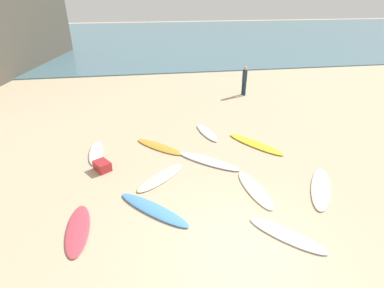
% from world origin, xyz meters
% --- Properties ---
extents(ground_plane, '(120.00, 120.00, 0.00)m').
position_xyz_m(ground_plane, '(0.00, 0.00, 0.00)').
color(ground_plane, '#C6B28E').
extents(ocean_water, '(120.00, 40.00, 0.08)m').
position_xyz_m(ocean_water, '(0.00, 37.45, 0.04)').
color(ocean_water, slate).
rests_on(ocean_water, ground_plane).
extents(surfboard_0, '(2.25, 2.03, 0.09)m').
position_xyz_m(surfboard_0, '(0.15, 4.26, 0.04)').
color(surfboard_0, white).
rests_on(surfboard_0, ground_plane).
extents(surfboard_1, '(0.89, 1.97, 0.08)m').
position_xyz_m(surfboard_1, '(0.61, 6.68, 0.04)').
color(surfboard_1, silver).
rests_on(surfboard_1, ground_plane).
extents(surfboard_2, '(1.94, 1.89, 0.08)m').
position_xyz_m(surfboard_2, '(-1.64, 3.50, 0.04)').
color(surfboard_2, beige).
rests_on(surfboard_2, ground_plane).
extents(surfboard_3, '(1.98, 1.97, 0.07)m').
position_xyz_m(surfboard_3, '(-1.55, 5.70, 0.04)').
color(surfboard_3, gold).
rests_on(surfboard_3, ground_plane).
extents(surfboard_4, '(2.13, 2.12, 0.09)m').
position_xyz_m(surfboard_4, '(-1.97, 1.87, 0.04)').
color(surfboard_4, '#4F96E3').
rests_on(surfboard_4, ground_plane).
extents(surfboard_5, '(1.94, 2.46, 0.08)m').
position_xyz_m(surfboard_5, '(2.32, 5.28, 0.04)').
color(surfboard_5, yellow).
rests_on(surfboard_5, ground_plane).
extents(surfboard_6, '(0.63, 1.97, 0.08)m').
position_xyz_m(surfboard_6, '(-3.98, 5.58, 0.04)').
color(surfboard_6, white).
rests_on(surfboard_6, ground_plane).
extents(surfboard_7, '(0.72, 2.03, 0.06)m').
position_xyz_m(surfboard_7, '(-3.96, 1.39, 0.03)').
color(surfboard_7, '#D14354').
rests_on(surfboard_7, ground_plane).
extents(surfboard_8, '(1.79, 1.86, 0.07)m').
position_xyz_m(surfboard_8, '(1.34, 0.31, 0.03)').
color(surfboard_8, silver).
rests_on(surfboard_8, ground_plane).
extents(surfboard_9, '(1.76, 2.40, 0.08)m').
position_xyz_m(surfboard_9, '(3.30, 2.05, 0.04)').
color(surfboard_9, silver).
rests_on(surfboard_9, ground_plane).
extents(surfboard_10, '(0.81, 2.16, 0.07)m').
position_xyz_m(surfboard_10, '(1.22, 2.33, 0.03)').
color(surfboard_10, '#F6E6CC').
rests_on(surfboard_10, ground_plane).
extents(beachgoer_near, '(0.35, 0.35, 1.70)m').
position_xyz_m(beachgoer_near, '(3.88, 11.63, 0.95)').
color(beachgoer_near, '#1E3342').
rests_on(beachgoer_near, ground_plane).
extents(beach_cooler, '(0.69, 0.73, 0.33)m').
position_xyz_m(beach_cooler, '(-3.61, 4.34, 0.16)').
color(beach_cooler, '#B2282D').
rests_on(beach_cooler, ground_plane).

